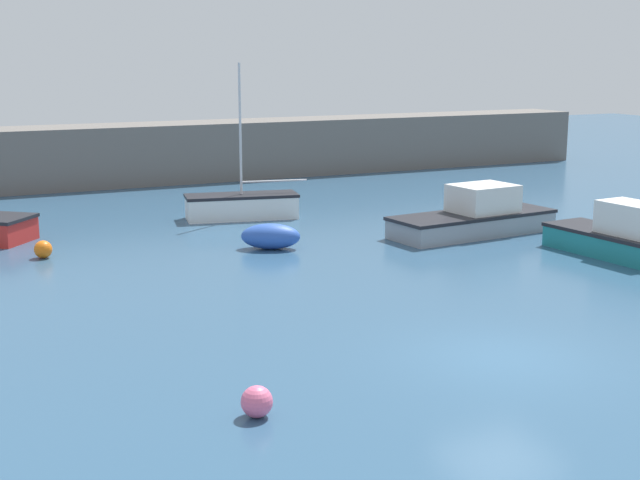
{
  "coord_description": "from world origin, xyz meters",
  "views": [
    {
      "loc": [
        -11.57,
        -14.97,
        6.52
      ],
      "look_at": [
        0.53,
        10.37,
        0.6
      ],
      "focal_mm": 50.0,
      "sensor_mm": 36.0,
      "label": 1
    }
  ],
  "objects_px": {
    "fishing_dinghy_green": "(271,236)",
    "mooring_buoy_pink": "(257,402)",
    "cabin_cruiser_white": "(475,217)",
    "mooring_buoy_orange": "(43,249)",
    "sailboat_tall_mast": "(242,206)",
    "motorboat_grey_hull": "(624,238)"
  },
  "relations": [
    {
      "from": "fishing_dinghy_green",
      "to": "mooring_buoy_pink",
      "type": "relative_size",
      "value": 3.81
    },
    {
      "from": "sailboat_tall_mast",
      "to": "fishing_dinghy_green",
      "type": "distance_m",
      "value": 5.84
    },
    {
      "from": "fishing_dinghy_green",
      "to": "mooring_buoy_pink",
      "type": "height_order",
      "value": "fishing_dinghy_green"
    },
    {
      "from": "sailboat_tall_mast",
      "to": "cabin_cruiser_white",
      "type": "relative_size",
      "value": 0.93
    },
    {
      "from": "mooring_buoy_orange",
      "to": "mooring_buoy_pink",
      "type": "xyz_separation_m",
      "value": [
        1.51,
        -14.96,
        0.01
      ]
    },
    {
      "from": "fishing_dinghy_green",
      "to": "cabin_cruiser_white",
      "type": "bearing_deg",
      "value": -157.36
    },
    {
      "from": "cabin_cruiser_white",
      "to": "fishing_dinghy_green",
      "type": "xyz_separation_m",
      "value": [
        -7.72,
        0.9,
        -0.21
      ]
    },
    {
      "from": "motorboat_grey_hull",
      "to": "mooring_buoy_pink",
      "type": "xyz_separation_m",
      "value": [
        -15.49,
        -6.95,
        -0.35
      ]
    },
    {
      "from": "cabin_cruiser_white",
      "to": "mooring_buoy_pink",
      "type": "xyz_separation_m",
      "value": [
        -13.39,
        -12.17,
        -0.35
      ]
    },
    {
      "from": "sailboat_tall_mast",
      "to": "cabin_cruiser_white",
      "type": "height_order",
      "value": "sailboat_tall_mast"
    },
    {
      "from": "sailboat_tall_mast",
      "to": "mooring_buoy_pink",
      "type": "xyz_separation_m",
      "value": [
        -6.78,
        -18.8,
        -0.23
      ]
    },
    {
      "from": "cabin_cruiser_white",
      "to": "mooring_buoy_orange",
      "type": "distance_m",
      "value": 15.16
    },
    {
      "from": "cabin_cruiser_white",
      "to": "mooring_buoy_orange",
      "type": "relative_size",
      "value": 11.4
    },
    {
      "from": "sailboat_tall_mast",
      "to": "fishing_dinghy_green",
      "type": "height_order",
      "value": "sailboat_tall_mast"
    },
    {
      "from": "cabin_cruiser_white",
      "to": "mooring_buoy_orange",
      "type": "height_order",
      "value": "cabin_cruiser_white"
    },
    {
      "from": "cabin_cruiser_white",
      "to": "mooring_buoy_pink",
      "type": "height_order",
      "value": "cabin_cruiser_white"
    },
    {
      "from": "motorboat_grey_hull",
      "to": "mooring_buoy_orange",
      "type": "xyz_separation_m",
      "value": [
        -17.0,
        8.01,
        -0.36
      ]
    },
    {
      "from": "mooring_buoy_orange",
      "to": "mooring_buoy_pink",
      "type": "distance_m",
      "value": 15.04
    },
    {
      "from": "motorboat_grey_hull",
      "to": "mooring_buoy_orange",
      "type": "bearing_deg",
      "value": 60.37
    },
    {
      "from": "sailboat_tall_mast",
      "to": "fishing_dinghy_green",
      "type": "bearing_deg",
      "value": 90.37
    },
    {
      "from": "fishing_dinghy_green",
      "to": "mooring_buoy_pink",
      "type": "xyz_separation_m",
      "value": [
        -5.67,
        -13.07,
        -0.14
      ]
    },
    {
      "from": "sailboat_tall_mast",
      "to": "motorboat_grey_hull",
      "type": "xyz_separation_m",
      "value": [
        8.71,
        -11.85,
        0.13
      ]
    }
  ]
}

